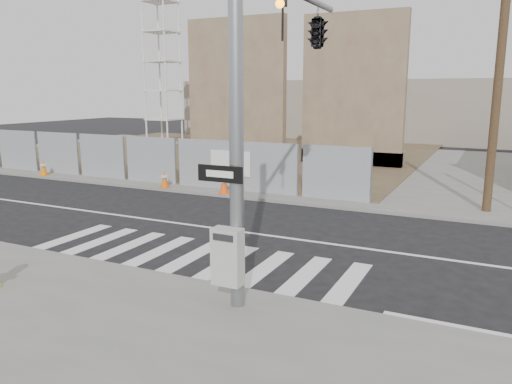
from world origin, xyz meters
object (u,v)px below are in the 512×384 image
at_px(traffic_cone_a, 16,162).
at_px(traffic_cone_b, 43,168).
at_px(crane_tower, 160,18).
at_px(traffic_cone_c, 164,179).
at_px(signal_pole, 295,58).
at_px(traffic_cone_d, 224,184).

relative_size(traffic_cone_a, traffic_cone_b, 0.84).
bearing_deg(crane_tower, traffic_cone_b, -80.15).
xyz_separation_m(crane_tower, traffic_cone_a, (-0.88, -11.82, -8.59)).
bearing_deg(traffic_cone_b, traffic_cone_c, 0.00).
bearing_deg(traffic_cone_b, crane_tower, 99.85).
relative_size(signal_pole, crane_tower, 0.39).
distance_m(traffic_cone_a, traffic_cone_d, 13.03).
relative_size(traffic_cone_b, traffic_cone_c, 1.06).
distance_m(traffic_cone_c, traffic_cone_d, 2.84).
bearing_deg(signal_pole, traffic_cone_a, 158.54).
relative_size(traffic_cone_c, traffic_cone_d, 0.96).
relative_size(traffic_cone_a, traffic_cone_d, 0.85).
bearing_deg(traffic_cone_c, traffic_cone_a, 174.60).
relative_size(signal_pole, traffic_cone_a, 10.81).
bearing_deg(traffic_cone_d, signal_pole, -49.33).
height_order(traffic_cone_a, traffic_cone_b, traffic_cone_b).
bearing_deg(traffic_cone_d, crane_tower, 133.46).
relative_size(signal_pole, traffic_cone_c, 9.62).
xyz_separation_m(signal_pole, traffic_cone_d, (-5.38, 6.27, -4.29)).
xyz_separation_m(traffic_cone_a, traffic_cone_c, (10.15, -0.96, 0.04)).
bearing_deg(crane_tower, traffic_cone_d, -46.54).
xyz_separation_m(signal_pole, traffic_cone_c, (-8.23, 6.27, -4.31)).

